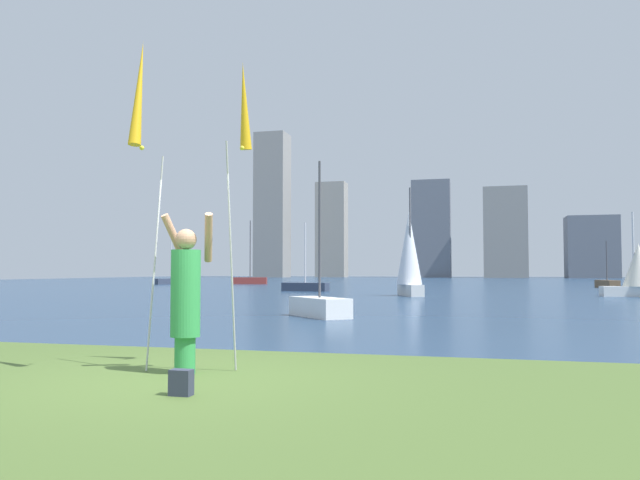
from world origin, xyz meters
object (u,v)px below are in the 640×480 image
(kite_flag_right, at_px, (244,114))
(sailboat_8, at_px, (250,279))
(bag, at_px, (181,383))
(sailboat_6, at_px, (320,306))
(kite_flag_left, at_px, (140,101))
(sailboat_0, at_px, (305,286))
(person, at_px, (186,294))
(sailboat_4, at_px, (409,254))
(sailboat_3, at_px, (638,271))
(sailboat_1, at_px, (607,284))
(sailboat_2, at_px, (171,280))

(kite_flag_right, xyz_separation_m, sailboat_8, (-17.79, 46.91, -2.96))
(bag, bearing_deg, sailboat_6, 97.11)
(kite_flag_left, relative_size, kite_flag_right, 1.03)
(sailboat_0, distance_m, sailboat_6, 21.37)
(sailboat_0, relative_size, sailboat_8, 0.72)
(kite_flag_right, distance_m, bag, 3.74)
(person, xyz_separation_m, sailboat_4, (0.04, 24.48, 1.12))
(bag, bearing_deg, person, 115.00)
(kite_flag_left, distance_m, sailboat_3, 29.12)
(sailboat_6, bearing_deg, kite_flag_left, -88.68)
(kite_flag_right, xyz_separation_m, sailboat_1, (11.84, 41.90, -3.07))
(sailboat_4, distance_m, sailboat_8, 28.83)
(sailboat_2, xyz_separation_m, sailboat_8, (6.69, 2.55, 0.08))
(sailboat_6, bearing_deg, sailboat_1, 68.20)
(sailboat_2, bearing_deg, sailboat_8, 20.83)
(sailboat_2, relative_size, sailboat_6, 1.16)
(kite_flag_left, bearing_deg, sailboat_3, 66.73)
(person, height_order, sailboat_8, sailboat_8)
(person, relative_size, sailboat_2, 0.40)
(sailboat_6, relative_size, sailboat_8, 0.74)
(bag, bearing_deg, sailboat_1, 74.93)
(bag, height_order, sailboat_4, sailboat_4)
(sailboat_1, bearing_deg, kite_flag_left, -106.81)
(sailboat_0, height_order, sailboat_3, sailboat_0)
(sailboat_1, height_order, sailboat_2, sailboat_2)
(sailboat_0, height_order, sailboat_6, sailboat_6)
(person, bearing_deg, sailboat_2, 117.97)
(kite_flag_left, relative_size, sailboat_1, 1.22)
(sailboat_4, bearing_deg, sailboat_3, 10.09)
(bag, xyz_separation_m, sailboat_1, (11.78, 43.75, 0.18))
(sailboat_0, distance_m, sailboat_4, 9.16)
(sailboat_1, xyz_separation_m, sailboat_8, (-29.63, 5.01, 0.12))
(kite_flag_left, distance_m, kite_flag_right, 1.35)
(kite_flag_right, height_order, sailboat_4, sailboat_4)
(sailboat_1, distance_m, sailboat_4, 21.89)
(sailboat_2, height_order, sailboat_6, sailboat_2)
(kite_flag_left, bearing_deg, sailboat_0, 102.03)
(sailboat_0, bearing_deg, sailboat_8, 120.50)
(kite_flag_right, bearing_deg, sailboat_1, 74.22)
(person, distance_m, kite_flag_left, 2.50)
(bag, height_order, sailboat_1, sailboat_1)
(kite_flag_right, height_order, sailboat_1, kite_flag_right)
(sailboat_2, distance_m, sailboat_4, 31.57)
(kite_flag_left, distance_m, sailboat_4, 24.77)
(sailboat_0, distance_m, sailboat_2, 22.55)
(kite_flag_left, xyz_separation_m, sailboat_4, (0.57, 24.73, -1.31))
(sailboat_0, xyz_separation_m, sailboat_4, (7.03, -5.58, 1.80))
(sailboat_0, distance_m, sailboat_8, 20.22)
(person, xyz_separation_m, sailboat_2, (-23.95, 44.93, -0.64))
(person, relative_size, sailboat_1, 0.59)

